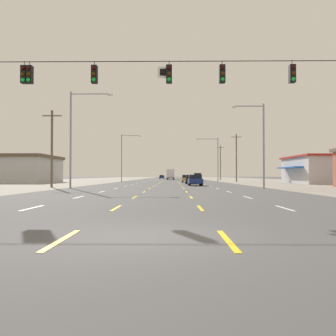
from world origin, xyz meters
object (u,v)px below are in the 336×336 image
at_px(box_truck_center_turn_far, 170,174).
at_px(sedan_inner_left_farthest, 162,177).
at_px(sedan_inner_right_near, 191,179).
at_px(suv_center_turn_farther, 171,176).
at_px(streetlight_left_row_0, 75,132).
at_px(streetlight_right_row_0, 260,140).
at_px(streetlight_left_row_1, 124,154).
at_px(streetlight_right_row_1, 215,156).
at_px(sedan_inner_right_nearest, 195,180).
at_px(suv_far_right_midfar, 197,177).
at_px(sedan_inner_right_mid, 186,178).

distance_m(box_truck_center_turn_far, sedan_inner_left_farthest, 22.12).
relative_size(sedan_inner_right_near, sedan_inner_left_farthest, 1.00).
height_order(suv_center_turn_farther, streetlight_left_row_0, streetlight_left_row_0).
relative_size(streetlight_left_row_0, streetlight_right_row_0, 1.15).
height_order(streetlight_left_row_1, streetlight_right_row_1, streetlight_left_row_1).
bearing_deg(sedan_inner_right_nearest, streetlight_right_row_0, -58.78).
xyz_separation_m(sedan_inner_right_near, streetlight_left_row_1, (-13.29, 18.50, 5.03)).
bearing_deg(streetlight_left_row_1, suv_far_right_midfar, 50.77).
xyz_separation_m(suv_far_right_midfar, sedan_inner_left_farthest, (-10.58, 37.98, -0.27)).
relative_size(streetlight_right_row_0, streetlight_right_row_1, 0.96).
distance_m(suv_center_turn_farther, sedan_inner_left_farthest, 8.35).
xyz_separation_m(sedan_inner_right_mid, streetlight_left_row_1, (-13.06, 5.31, 5.03)).
bearing_deg(suv_center_turn_farther, streetlight_right_row_1, -79.51).
height_order(sedan_inner_right_near, streetlight_right_row_1, streetlight_right_row_1).
bearing_deg(streetlight_left_row_0, streetlight_right_row_0, 0.00).
height_order(sedan_inner_right_mid, box_truck_center_turn_far, box_truck_center_turn_far).
relative_size(sedan_inner_right_near, box_truck_center_turn_far, 0.62).
bearing_deg(sedan_inner_left_farthest, streetlight_left_row_1, -96.20).
bearing_deg(sedan_inner_right_nearest, suv_far_right_midfar, 85.77).
bearing_deg(sedan_inner_left_farthest, streetlight_right_row_0, -82.30).
bearing_deg(sedan_inner_right_mid, suv_far_right_midfar, 81.47).
xyz_separation_m(sedan_inner_right_nearest, suv_far_right_midfar, (3.63, 49.08, 0.27)).
height_order(streetlight_right_row_0, streetlight_right_row_1, streetlight_right_row_1).
xyz_separation_m(sedan_inner_right_nearest, streetlight_right_row_1, (6.01, 28.29, 4.72)).
distance_m(suv_far_right_midfar, box_truck_center_turn_far, 17.71).
bearing_deg(streetlight_left_row_0, sedan_inner_right_nearest, 37.60).
bearing_deg(sedan_inner_right_mid, suv_center_turn_farther, 93.22).
bearing_deg(suv_far_right_midfar, streetlight_right_row_0, -87.52).
height_order(sedan_inner_right_near, box_truck_center_turn_far, box_truck_center_turn_far).
height_order(sedan_inner_right_nearest, sedan_inner_left_farthest, same).
bearing_deg(box_truck_center_turn_far, streetlight_right_row_0, -82.57).
bearing_deg(box_truck_center_turn_far, suv_far_right_midfar, -65.74).
height_order(box_truck_center_turn_far, streetlight_left_row_0, streetlight_left_row_0).
bearing_deg(suv_far_right_midfar, streetlight_left_row_0, -105.93).
bearing_deg(streetlight_left_row_1, streetlight_left_row_0, -89.94).
relative_size(sedan_inner_left_farthest, streetlight_right_row_1, 0.48).
distance_m(sedan_inner_right_nearest, streetlight_left_row_0, 17.56).
bearing_deg(sedan_inner_left_farthest, streetlight_right_row_1, -77.56).
distance_m(suv_far_right_midfar, streetlight_right_row_1, 21.39).
distance_m(sedan_inner_right_nearest, box_truck_center_turn_far, 65.32).
relative_size(sedan_inner_right_nearest, streetlight_right_row_0, 0.51).
bearing_deg(sedan_inner_right_mid, box_truck_center_turn_far, 94.55).
bearing_deg(suv_far_right_midfar, suv_center_turn_farther, 103.13).
relative_size(sedan_inner_right_mid, suv_center_turn_farther, 0.92).
xyz_separation_m(sedan_inner_left_farthest, streetlight_left_row_1, (-6.39, -58.76, 5.03)).
xyz_separation_m(sedan_inner_right_mid, streetlight_right_row_1, (6.29, 5.31, 4.72)).
height_order(sedan_inner_right_near, suv_far_right_midfar, suv_far_right_midfar).
height_order(sedan_inner_left_farthest, streetlight_right_row_1, streetlight_right_row_1).
bearing_deg(streetlight_right_row_0, sedan_inner_right_nearest, 121.22).
xyz_separation_m(streetlight_left_row_0, streetlight_right_row_0, (19.50, 0.00, -0.81)).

